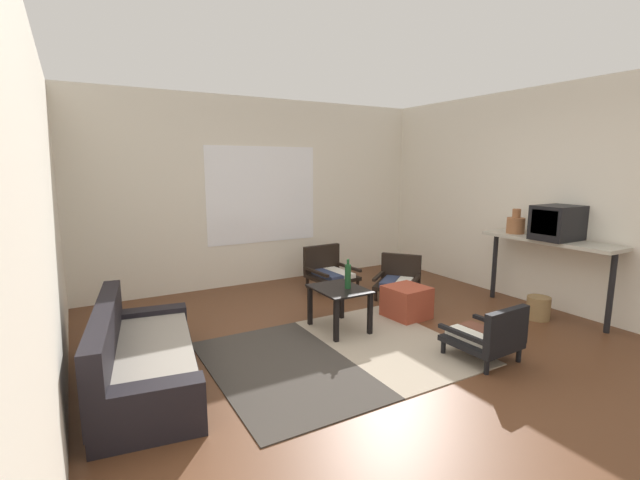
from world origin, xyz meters
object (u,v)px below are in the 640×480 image
object	(u,v)px
couch	(140,360)
armchair_striped_foreground	(488,336)
armchair_by_window	(329,270)
crt_television	(558,223)
glass_bottle	(348,276)
wicker_basket	(538,308)
ottoman_orange	(406,302)
clay_vase	(516,224)
armchair_corner	(398,278)
coffee_table	(339,297)
console_shelf	(548,247)

from	to	relation	value
couch	armchair_striped_foreground	size ratio (longest dim) A/B	3.17
couch	armchair_by_window	world-z (taller)	couch
armchair_by_window	crt_television	bearing A→B (deg)	-53.65
glass_bottle	wicker_basket	distance (m)	2.29
ottoman_orange	glass_bottle	world-z (taller)	glass_bottle
armchair_striped_foreground	clay_vase	xyz separation A→B (m)	(1.65, 1.00, 0.78)
armchair_corner	clay_vase	size ratio (longest dim) A/B	2.47
couch	clay_vase	size ratio (longest dim) A/B	6.04
coffee_table	armchair_by_window	distance (m)	1.62
console_shelf	glass_bottle	xyz separation A→B (m)	(-2.34, 0.70, -0.20)
couch	console_shelf	world-z (taller)	console_shelf
couch	ottoman_orange	world-z (taller)	couch
crt_television	coffee_table	bearing A→B (deg)	160.83
armchair_striped_foreground	armchair_corner	xyz separation A→B (m)	(0.57, 1.93, 0.01)
clay_vase	couch	bearing A→B (deg)	178.98
armchair_corner	armchair_by_window	bearing A→B (deg)	126.44
clay_vase	wicker_basket	world-z (taller)	clay_vase
coffee_table	wicker_basket	size ratio (longest dim) A/B	2.38
wicker_basket	console_shelf	bearing A→B (deg)	22.30
couch	armchair_striped_foreground	bearing A→B (deg)	-21.28
coffee_table	clay_vase	world-z (taller)	clay_vase
couch	glass_bottle	size ratio (longest dim) A/B	5.85
console_shelf	glass_bottle	world-z (taller)	console_shelf
coffee_table	armchair_striped_foreground	xyz separation A→B (m)	(0.76, -1.30, -0.13)
coffee_table	wicker_basket	xyz separation A→B (m)	(2.16, -0.86, -0.23)
couch	ottoman_orange	xyz separation A→B (m)	(2.91, 0.17, -0.03)
couch	clay_vase	xyz separation A→B (m)	(4.43, -0.08, 0.80)
armchair_corner	clay_vase	bearing A→B (deg)	-40.67
armchair_by_window	wicker_basket	world-z (taller)	armchair_by_window
clay_vase	glass_bottle	xyz separation A→B (m)	(-2.34, 0.25, -0.42)
armchair_striped_foreground	ottoman_orange	xyz separation A→B (m)	(0.13, 1.25, -0.06)
couch	wicker_basket	world-z (taller)	couch
armchair_corner	crt_television	distance (m)	2.01
armchair_striped_foreground	crt_television	world-z (taller)	crt_television
couch	console_shelf	size ratio (longest dim) A/B	1.18
armchair_corner	crt_television	bearing A→B (deg)	-53.70
couch	glass_bottle	distance (m)	2.13
coffee_table	armchair_striped_foreground	bearing A→B (deg)	-59.71
coffee_table	console_shelf	bearing A→B (deg)	-17.32
glass_bottle	console_shelf	bearing A→B (deg)	-16.71
armchair_by_window	armchair_striped_foreground	bearing A→B (deg)	-89.43
coffee_table	armchair_corner	world-z (taller)	armchair_corner
crt_television	wicker_basket	distance (m)	1.00
armchair_striped_foreground	clay_vase	size ratio (longest dim) A/B	1.91
glass_bottle	armchair_striped_foreground	bearing A→B (deg)	-61.25
couch	ottoman_orange	size ratio (longest dim) A/B	4.18
couch	console_shelf	bearing A→B (deg)	-6.84
clay_vase	wicker_basket	xyz separation A→B (m)	(-0.25, -0.56, -0.89)
armchair_striped_foreground	clay_vase	world-z (taller)	clay_vase
couch	glass_bottle	bearing A→B (deg)	4.67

